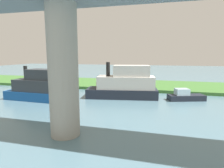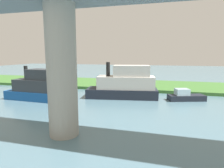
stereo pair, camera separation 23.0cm
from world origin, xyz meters
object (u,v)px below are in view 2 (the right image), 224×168
(bridge_pylon, at_px, (62,72))
(riverboat_paddlewheel, at_px, (40,87))
(pontoon_yellow, at_px, (185,96))
(person_on_bank, at_px, (128,83))
(motorboat_white, at_px, (124,85))
(mooring_post, at_px, (105,84))

(bridge_pylon, relative_size, riverboat_paddlewheel, 1.07)
(riverboat_paddlewheel, relative_size, pontoon_yellow, 1.78)
(person_on_bank, bearing_deg, pontoon_yellow, 146.25)
(riverboat_paddlewheel, bearing_deg, bridge_pylon, 133.64)
(riverboat_paddlewheel, bearing_deg, motorboat_white, -158.75)
(bridge_pylon, relative_size, pontoon_yellow, 1.91)
(person_on_bank, xyz_separation_m, mooring_post, (3.99, 1.25, -0.17))
(riverboat_paddlewheel, height_order, pontoon_yellow, riverboat_paddlewheel)
(motorboat_white, bearing_deg, bridge_pylon, 82.15)
(mooring_post, xyz_separation_m, pontoon_yellow, (-12.95, 4.74, -0.45))
(motorboat_white, distance_m, pontoon_yellow, 8.44)
(mooring_post, distance_m, riverboat_paddlewheel, 11.46)
(pontoon_yellow, bearing_deg, mooring_post, -20.10)
(motorboat_white, bearing_deg, riverboat_paddlewheel, 21.25)
(motorboat_white, bearing_deg, person_on_bank, -84.35)
(bridge_pylon, relative_size, mooring_post, 9.25)
(mooring_post, bearing_deg, bridge_pylon, 98.19)
(bridge_pylon, bearing_deg, pontoon_yellow, -125.54)
(pontoon_yellow, bearing_deg, riverboat_paddlewheel, 13.96)
(motorboat_white, xyz_separation_m, pontoon_yellow, (-8.32, -0.53, -1.31))
(bridge_pylon, distance_m, motorboat_white, 14.22)
(motorboat_white, height_order, pontoon_yellow, motorboat_white)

